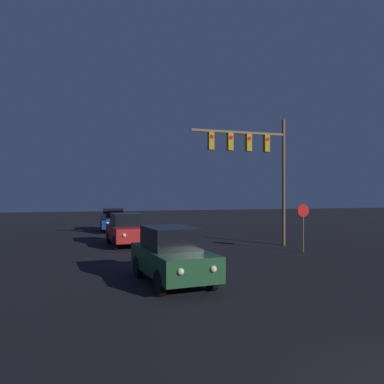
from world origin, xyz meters
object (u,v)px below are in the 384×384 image
car_mid (126,229)px  car_far (113,220)px  traffic_signal_mast (256,156)px  stop_sign (303,219)px  car_near (172,255)px

car_mid → car_far: size_ratio=1.00×
traffic_signal_mast → car_mid: bearing=159.6°
car_far → stop_sign: bearing=123.5°
car_near → traffic_signal_mast: traffic_signal_mast is taller
car_far → traffic_signal_mast: 12.76m
traffic_signal_mast → stop_sign: (1.17, -2.44, -3.17)m
car_far → stop_sign: stop_sign is taller
stop_sign → car_far: bearing=120.5°
car_near → car_mid: (-0.18, 8.91, 0.00)m
traffic_signal_mast → car_near: bearing=-134.0°
stop_sign → traffic_signal_mast: bearing=115.7°
stop_sign → car_mid: bearing=147.6°
traffic_signal_mast → stop_sign: traffic_signal_mast is taller
car_mid → car_far: same height
car_near → car_mid: bearing=-93.2°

